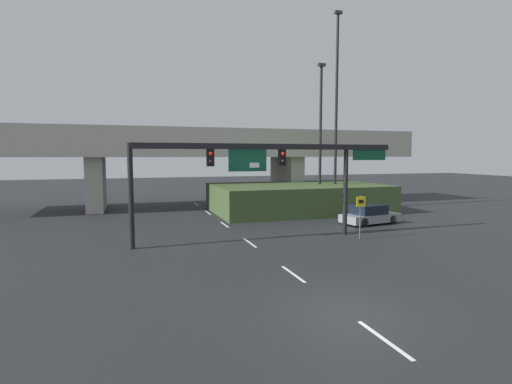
{
  "coord_description": "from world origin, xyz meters",
  "views": [
    {
      "loc": [
        -6.42,
        -10.78,
        4.93
      ],
      "look_at": [
        0.0,
        9.32,
        2.99
      ],
      "focal_mm": 28.0,
      "sensor_mm": 36.0,
      "label": 1
    }
  ],
  "objects": [
    {
      "name": "lane_markings",
      "position": [
        0.0,
        13.57,
        0.0
      ],
      "size": [
        0.14,
        33.54,
        0.01
      ],
      "color": "silver",
      "rests_on": "ground"
    },
    {
      "name": "grass_embankment",
      "position": [
        7.77,
        21.48,
        1.18
      ],
      "size": [
        14.7,
        9.09,
        2.37
      ],
      "color": "#384C28",
      "rests_on": "ground"
    },
    {
      "name": "parked_sedan_near_right",
      "position": [
        10.05,
        13.85,
        0.65
      ],
      "size": [
        4.57,
        2.58,
        1.4
      ],
      "rotation": [
        0.0,
        0.0,
        0.17
      ],
      "color": "gray",
      "rests_on": "ground"
    },
    {
      "name": "highway_light_pole_near",
      "position": [
        9.86,
        21.41,
        6.83
      ],
      "size": [
        0.7,
        0.36,
        12.91
      ],
      "color": "black",
      "rests_on": "ground"
    },
    {
      "name": "signal_gantry",
      "position": [
        1.03,
        10.95,
        4.55
      ],
      "size": [
        15.74,
        0.44,
        5.6
      ],
      "color": "black",
      "rests_on": "ground"
    },
    {
      "name": "speed_limit_sign",
      "position": [
        6.48,
        9.44,
        1.68
      ],
      "size": [
        0.6,
        0.11,
        2.59
      ],
      "color": "#4C4C4C",
      "rests_on": "ground"
    },
    {
      "name": "overpass_bridge",
      "position": [
        -0.0,
        27.73,
        5.27
      ],
      "size": [
        43.49,
        7.46,
        7.39
      ],
      "color": "#A39E93",
      "rests_on": "ground"
    },
    {
      "name": "highway_light_pole_far",
      "position": [
        11.34,
        21.33,
        9.11
      ],
      "size": [
        0.7,
        0.36,
        17.46
      ],
      "color": "black",
      "rests_on": "ground"
    },
    {
      "name": "ground_plane",
      "position": [
        0.0,
        0.0,
        0.0
      ],
      "size": [
        160.0,
        160.0,
        0.0
      ],
      "primitive_type": "plane",
      "color": "black"
    }
  ]
}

